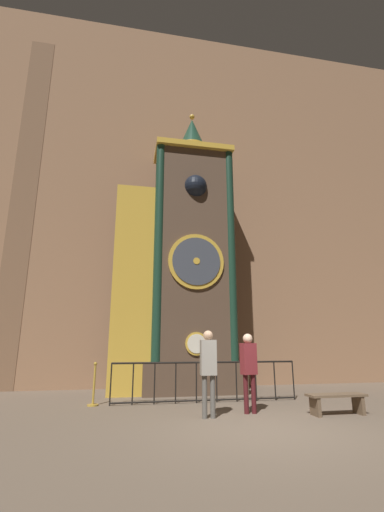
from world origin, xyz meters
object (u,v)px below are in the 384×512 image
(visitor_far, at_px, (249,364))
(stanchion_post, at_px, (94,391))
(visitor_bench, at_px, (337,400))
(visitor_near, at_px, (208,364))
(clock_tower, at_px, (180,263))

(visitor_far, xyz_separation_m, stanchion_post, (-3.57, 1.68, -0.72))
(visitor_bench, bearing_deg, visitor_near, 175.74)
(clock_tower, distance_m, visitor_bench, 6.31)
(clock_tower, bearing_deg, stanchion_post, -143.92)
(visitor_near, distance_m, stanchion_post, 3.31)
(visitor_near, relative_size, visitor_far, 1.03)
(visitor_near, height_order, visitor_bench, visitor_near)
(clock_tower, height_order, visitor_near, clock_tower)
(clock_tower, relative_size, visitor_near, 5.63)
(clock_tower, xyz_separation_m, stanchion_post, (-2.46, -1.79, -3.87))
(clock_tower, relative_size, visitor_far, 5.82)
(stanchion_post, height_order, visitor_bench, stanchion_post)
(visitor_far, xyz_separation_m, visitor_bench, (1.84, -0.52, -0.75))
(clock_tower, relative_size, visitor_bench, 7.70)
(clock_tower, bearing_deg, visitor_bench, -53.54)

